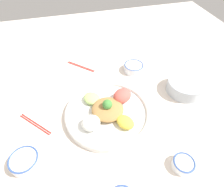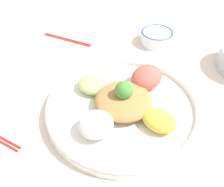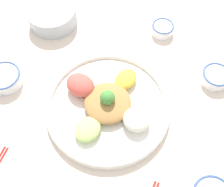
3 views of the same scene
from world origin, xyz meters
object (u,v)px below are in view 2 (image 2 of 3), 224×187
Objects in this scene: salad_platter at (124,105)px; chopsticks_pair_near at (67,39)px; rice_bowl_blue at (157,37)px; serving_spoon_extra at (8,50)px.

chopsticks_pair_near is (0.08, -0.41, -0.02)m from salad_platter.
salad_platter is at bearing 51.23° from rice_bowl_blue.
rice_bowl_blue reaches higher than chopsticks_pair_near.
serving_spoon_extra is (0.21, 0.00, -0.00)m from chopsticks_pair_near.
rice_bowl_blue is 0.54m from serving_spoon_extra.
serving_spoon_extra is at bearing 44.43° from chopsticks_pair_near.
salad_platter is at bearing -153.93° from serving_spoon_extra.
salad_platter is 0.42m from chopsticks_pair_near.
salad_platter is 3.60× the size of serving_spoon_extra.
salad_platter reaches higher than rice_bowl_blue.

